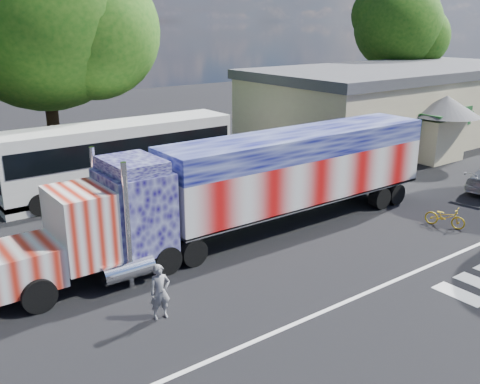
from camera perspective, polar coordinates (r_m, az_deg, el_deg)
ground at (r=19.08m, az=5.43°, el=-7.66°), size 100.00×100.00×0.00m
lane_markings at (r=18.03m, az=17.74°, el=-10.06°), size 30.00×2.67×0.01m
semi_truck at (r=20.93m, az=1.58°, el=1.02°), size 19.48×3.08×4.15m
coach_bus at (r=27.23m, az=-12.76°, el=3.74°), size 11.78×2.74×3.43m
hall_building at (r=39.79m, az=16.73°, el=9.00°), size 22.40×12.80×5.20m
woman at (r=15.61m, az=-8.53°, el=-10.49°), size 0.65×0.48×1.66m
bicycle at (r=23.73m, az=21.03°, el=-2.50°), size 1.06×1.73×0.86m
tree_n_mid at (r=31.93m, az=-20.08°, el=17.48°), size 11.02×10.50×13.88m
tree_far_ne at (r=48.90m, az=16.64°, el=16.56°), size 7.71×7.34×11.48m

